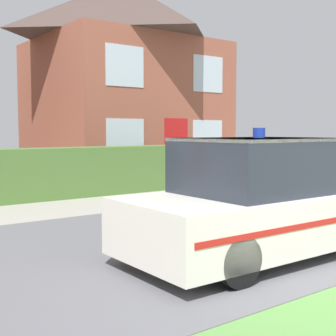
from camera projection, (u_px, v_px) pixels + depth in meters
road_strip at (183, 239)px, 7.20m from camera, size 28.00×5.40×0.01m
garden_hedge at (58, 173)px, 11.58m from camera, size 11.07×0.82×1.25m
police_car at (263, 202)px, 6.20m from camera, size 4.04×1.72×1.69m
house_right at (124, 76)px, 18.14m from camera, size 6.73×6.06×7.40m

